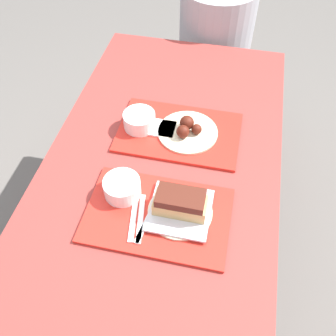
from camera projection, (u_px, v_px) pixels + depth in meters
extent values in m
plane|color=#605B56|center=(162.00, 267.00, 1.85)|extent=(12.00, 12.00, 0.00)
cube|color=maroon|center=(159.00, 174.00, 1.28)|extent=(0.80, 1.58, 0.04)
cylinder|color=maroon|center=(129.00, 109.00, 2.06)|extent=(0.07, 0.07, 0.72)
cylinder|color=maroon|center=(254.00, 127.00, 1.96)|extent=(0.07, 0.07, 0.72)
cube|color=maroon|center=(200.00, 77.00, 2.16)|extent=(0.76, 0.28, 0.04)
cylinder|color=maroon|center=(147.00, 98.00, 2.37)|extent=(0.06, 0.06, 0.39)
cylinder|color=maroon|center=(249.00, 113.00, 2.28)|extent=(0.06, 0.06, 0.39)
cube|color=red|center=(158.00, 215.00, 1.14)|extent=(0.44, 0.29, 0.01)
cube|color=red|center=(179.00, 132.00, 1.37)|extent=(0.44, 0.29, 0.01)
cylinder|color=white|center=(122.00, 187.00, 1.16)|extent=(0.12, 0.12, 0.06)
cylinder|color=beige|center=(121.00, 183.00, 1.15)|extent=(0.10, 0.10, 0.01)
cylinder|color=beige|center=(180.00, 212.00, 1.14)|extent=(0.20, 0.20, 0.01)
cube|color=silver|center=(180.00, 210.00, 1.13)|extent=(0.18, 0.18, 0.01)
cube|color=tan|center=(180.00, 205.00, 1.11)|extent=(0.16, 0.07, 0.05)
cube|color=#4C1E14|center=(181.00, 198.00, 1.08)|extent=(0.14, 0.08, 0.03)
cube|color=white|center=(141.00, 218.00, 1.12)|extent=(0.04, 0.17, 0.00)
cube|color=white|center=(148.00, 220.00, 1.12)|extent=(0.04, 0.17, 0.00)
cube|color=white|center=(134.00, 217.00, 1.13)|extent=(0.04, 0.17, 0.00)
cylinder|color=white|center=(139.00, 120.00, 1.36)|extent=(0.12, 0.12, 0.06)
cylinder|color=beige|center=(139.00, 116.00, 1.34)|extent=(0.10, 0.10, 0.01)
cylinder|color=beige|center=(188.00, 132.00, 1.35)|extent=(0.22, 0.22, 0.01)
sphere|color=#4C190F|center=(197.00, 129.00, 1.33)|extent=(0.04, 0.04, 0.04)
sphere|color=#4C190F|center=(187.00, 123.00, 1.34)|extent=(0.05, 0.05, 0.05)
sphere|color=#4C190F|center=(183.00, 132.00, 1.32)|extent=(0.05, 0.05, 0.05)
cube|color=white|center=(158.00, 128.00, 1.37)|extent=(0.12, 0.09, 0.01)
cylinder|color=#9E9EA3|center=(215.00, 36.00, 1.94)|extent=(0.38, 0.38, 0.51)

